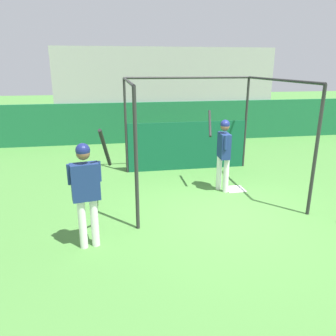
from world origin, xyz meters
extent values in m
plane|color=#477F38|center=(0.00, 0.00, 0.00)|extent=(60.00, 60.00, 0.00)
cube|color=#196038|center=(0.00, 6.98, 0.79)|extent=(24.00, 0.12, 1.58)
cube|color=#9E9E99|center=(0.00, 9.04, 1.82)|extent=(8.70, 4.00, 3.63)
cube|color=navy|center=(-3.58, 7.44, 1.63)|extent=(0.45, 0.40, 0.10)
cube|color=navy|center=(-3.58, 7.62, 1.86)|extent=(0.45, 0.06, 0.40)
cube|color=navy|center=(-3.03, 7.44, 1.63)|extent=(0.45, 0.40, 0.10)
cube|color=navy|center=(-3.03, 7.62, 1.86)|extent=(0.45, 0.06, 0.40)
cube|color=navy|center=(-2.48, 7.44, 1.63)|extent=(0.45, 0.40, 0.10)
cube|color=navy|center=(-2.48, 7.62, 1.86)|extent=(0.45, 0.06, 0.40)
cube|color=navy|center=(-1.92, 7.44, 1.63)|extent=(0.45, 0.40, 0.10)
cube|color=navy|center=(-1.92, 7.62, 1.86)|extent=(0.45, 0.06, 0.40)
cube|color=navy|center=(-1.38, 7.44, 1.63)|extent=(0.45, 0.40, 0.10)
cube|color=navy|center=(-1.38, 7.62, 1.86)|extent=(0.45, 0.06, 0.40)
cube|color=navy|center=(-0.83, 7.44, 1.63)|extent=(0.45, 0.40, 0.10)
cube|color=navy|center=(-0.83, 7.62, 1.86)|extent=(0.45, 0.06, 0.40)
cube|color=navy|center=(-0.27, 7.44, 1.63)|extent=(0.45, 0.40, 0.10)
cube|color=navy|center=(-0.27, 7.62, 1.86)|extent=(0.45, 0.06, 0.40)
cube|color=navy|center=(0.28, 7.44, 1.63)|extent=(0.45, 0.40, 0.10)
cube|color=navy|center=(0.28, 7.62, 1.86)|extent=(0.45, 0.06, 0.40)
cube|color=navy|center=(0.83, 7.44, 1.63)|extent=(0.45, 0.40, 0.10)
cube|color=navy|center=(0.83, 7.62, 1.86)|extent=(0.45, 0.06, 0.40)
cube|color=navy|center=(1.38, 7.44, 1.63)|extent=(0.45, 0.40, 0.10)
cube|color=navy|center=(1.38, 7.62, 1.86)|extent=(0.45, 0.06, 0.40)
cube|color=navy|center=(1.92, 7.44, 1.63)|extent=(0.45, 0.40, 0.10)
cube|color=navy|center=(1.92, 7.62, 1.86)|extent=(0.45, 0.06, 0.40)
cube|color=navy|center=(2.48, 7.44, 1.63)|extent=(0.45, 0.40, 0.10)
cube|color=navy|center=(2.48, 7.62, 1.86)|extent=(0.45, 0.06, 0.40)
cube|color=navy|center=(3.03, 7.44, 1.63)|extent=(0.45, 0.40, 0.10)
cube|color=navy|center=(3.03, 7.62, 1.86)|extent=(0.45, 0.06, 0.40)
cube|color=navy|center=(3.58, 7.44, 1.63)|extent=(0.45, 0.40, 0.10)
cube|color=navy|center=(3.58, 7.62, 1.86)|extent=(0.45, 0.06, 0.40)
cube|color=navy|center=(-3.58, 8.24, 2.03)|extent=(0.45, 0.40, 0.10)
cube|color=navy|center=(-3.58, 8.42, 2.26)|extent=(0.45, 0.06, 0.40)
cube|color=navy|center=(-3.03, 8.24, 2.03)|extent=(0.45, 0.40, 0.10)
cube|color=navy|center=(-3.03, 8.42, 2.26)|extent=(0.45, 0.06, 0.40)
cube|color=navy|center=(-2.48, 8.24, 2.03)|extent=(0.45, 0.40, 0.10)
cube|color=navy|center=(-2.48, 8.42, 2.26)|extent=(0.45, 0.06, 0.40)
cube|color=navy|center=(-1.92, 8.24, 2.03)|extent=(0.45, 0.40, 0.10)
cube|color=navy|center=(-1.92, 8.42, 2.26)|extent=(0.45, 0.06, 0.40)
cube|color=navy|center=(-1.38, 8.24, 2.03)|extent=(0.45, 0.40, 0.10)
cube|color=navy|center=(-1.38, 8.42, 2.26)|extent=(0.45, 0.06, 0.40)
cube|color=navy|center=(-0.83, 8.24, 2.03)|extent=(0.45, 0.40, 0.10)
cube|color=navy|center=(-0.83, 8.42, 2.26)|extent=(0.45, 0.06, 0.40)
cube|color=navy|center=(-0.27, 8.24, 2.03)|extent=(0.45, 0.40, 0.10)
cube|color=navy|center=(-0.27, 8.42, 2.26)|extent=(0.45, 0.06, 0.40)
cube|color=navy|center=(0.28, 8.24, 2.03)|extent=(0.45, 0.40, 0.10)
cube|color=navy|center=(0.28, 8.42, 2.26)|extent=(0.45, 0.06, 0.40)
cube|color=navy|center=(0.83, 8.24, 2.03)|extent=(0.45, 0.40, 0.10)
cube|color=navy|center=(0.83, 8.42, 2.26)|extent=(0.45, 0.06, 0.40)
cube|color=navy|center=(1.38, 8.24, 2.03)|extent=(0.45, 0.40, 0.10)
cube|color=navy|center=(1.38, 8.42, 2.26)|extent=(0.45, 0.06, 0.40)
cube|color=navy|center=(1.92, 8.24, 2.03)|extent=(0.45, 0.40, 0.10)
cube|color=navy|center=(1.92, 8.42, 2.26)|extent=(0.45, 0.06, 0.40)
cube|color=navy|center=(2.48, 8.24, 2.03)|extent=(0.45, 0.40, 0.10)
cube|color=navy|center=(2.48, 8.42, 2.26)|extent=(0.45, 0.06, 0.40)
cube|color=navy|center=(3.03, 8.24, 2.03)|extent=(0.45, 0.40, 0.10)
cube|color=navy|center=(3.03, 8.42, 2.26)|extent=(0.45, 0.06, 0.40)
cube|color=navy|center=(3.58, 8.24, 2.03)|extent=(0.45, 0.40, 0.10)
cube|color=navy|center=(3.58, 8.42, 2.26)|extent=(0.45, 0.06, 0.40)
cube|color=navy|center=(-3.58, 9.04, 2.43)|extent=(0.45, 0.40, 0.10)
cube|color=navy|center=(-3.58, 9.22, 2.66)|extent=(0.45, 0.06, 0.40)
cube|color=navy|center=(-3.03, 9.04, 2.43)|extent=(0.45, 0.40, 0.10)
cube|color=navy|center=(-3.03, 9.22, 2.66)|extent=(0.45, 0.06, 0.40)
cube|color=navy|center=(-2.48, 9.04, 2.43)|extent=(0.45, 0.40, 0.10)
cube|color=navy|center=(-2.48, 9.22, 2.66)|extent=(0.45, 0.06, 0.40)
cube|color=navy|center=(-1.92, 9.04, 2.43)|extent=(0.45, 0.40, 0.10)
cube|color=navy|center=(-1.92, 9.22, 2.66)|extent=(0.45, 0.06, 0.40)
cube|color=navy|center=(-1.38, 9.04, 2.43)|extent=(0.45, 0.40, 0.10)
cube|color=navy|center=(-1.38, 9.22, 2.66)|extent=(0.45, 0.06, 0.40)
cube|color=navy|center=(-0.83, 9.04, 2.43)|extent=(0.45, 0.40, 0.10)
cube|color=navy|center=(-0.83, 9.22, 2.66)|extent=(0.45, 0.06, 0.40)
cube|color=navy|center=(-0.27, 9.04, 2.43)|extent=(0.45, 0.40, 0.10)
cube|color=navy|center=(-0.27, 9.22, 2.66)|extent=(0.45, 0.06, 0.40)
cube|color=navy|center=(0.28, 9.04, 2.43)|extent=(0.45, 0.40, 0.10)
cube|color=navy|center=(0.28, 9.22, 2.66)|extent=(0.45, 0.06, 0.40)
cube|color=navy|center=(0.83, 9.04, 2.43)|extent=(0.45, 0.40, 0.10)
cube|color=navy|center=(0.83, 9.22, 2.66)|extent=(0.45, 0.06, 0.40)
cube|color=navy|center=(1.38, 9.04, 2.43)|extent=(0.45, 0.40, 0.10)
cube|color=navy|center=(1.38, 9.22, 2.66)|extent=(0.45, 0.06, 0.40)
cube|color=navy|center=(1.92, 9.04, 2.43)|extent=(0.45, 0.40, 0.10)
cube|color=navy|center=(1.92, 9.22, 2.66)|extent=(0.45, 0.06, 0.40)
cube|color=navy|center=(2.48, 9.04, 2.43)|extent=(0.45, 0.40, 0.10)
cube|color=navy|center=(2.48, 9.22, 2.66)|extent=(0.45, 0.06, 0.40)
cube|color=navy|center=(3.03, 9.04, 2.43)|extent=(0.45, 0.40, 0.10)
cube|color=navy|center=(3.03, 9.22, 2.66)|extent=(0.45, 0.06, 0.40)
cube|color=navy|center=(3.58, 9.04, 2.43)|extent=(0.45, 0.40, 0.10)
cube|color=navy|center=(3.58, 9.22, 2.66)|extent=(0.45, 0.06, 0.40)
cube|color=navy|center=(-3.58, 9.84, 2.83)|extent=(0.45, 0.40, 0.10)
cube|color=navy|center=(-3.58, 10.02, 3.06)|extent=(0.45, 0.06, 0.40)
cube|color=navy|center=(-3.03, 9.84, 2.83)|extent=(0.45, 0.40, 0.10)
cube|color=navy|center=(-3.03, 10.02, 3.06)|extent=(0.45, 0.06, 0.40)
cube|color=navy|center=(-2.48, 9.84, 2.83)|extent=(0.45, 0.40, 0.10)
cube|color=navy|center=(-2.48, 10.02, 3.06)|extent=(0.45, 0.06, 0.40)
cube|color=navy|center=(-1.92, 9.84, 2.83)|extent=(0.45, 0.40, 0.10)
cube|color=navy|center=(-1.92, 10.02, 3.06)|extent=(0.45, 0.06, 0.40)
cube|color=navy|center=(-1.38, 9.84, 2.83)|extent=(0.45, 0.40, 0.10)
cube|color=navy|center=(-1.38, 10.02, 3.06)|extent=(0.45, 0.06, 0.40)
cube|color=navy|center=(-0.83, 9.84, 2.83)|extent=(0.45, 0.40, 0.10)
cube|color=navy|center=(-0.83, 10.02, 3.06)|extent=(0.45, 0.06, 0.40)
cube|color=navy|center=(-0.27, 9.84, 2.83)|extent=(0.45, 0.40, 0.10)
cube|color=navy|center=(-0.27, 10.02, 3.06)|extent=(0.45, 0.06, 0.40)
cube|color=navy|center=(0.28, 9.84, 2.83)|extent=(0.45, 0.40, 0.10)
cube|color=navy|center=(0.28, 10.02, 3.06)|extent=(0.45, 0.06, 0.40)
cube|color=navy|center=(0.83, 9.84, 2.83)|extent=(0.45, 0.40, 0.10)
cube|color=navy|center=(0.83, 10.02, 3.06)|extent=(0.45, 0.06, 0.40)
cube|color=navy|center=(1.38, 9.84, 2.83)|extent=(0.45, 0.40, 0.10)
cube|color=navy|center=(1.38, 10.02, 3.06)|extent=(0.45, 0.06, 0.40)
cube|color=navy|center=(1.92, 9.84, 2.83)|extent=(0.45, 0.40, 0.10)
cube|color=navy|center=(1.92, 10.02, 3.06)|extent=(0.45, 0.06, 0.40)
cube|color=navy|center=(2.48, 9.84, 2.83)|extent=(0.45, 0.40, 0.10)
cube|color=navy|center=(2.48, 10.02, 3.06)|extent=(0.45, 0.06, 0.40)
cube|color=navy|center=(3.03, 9.84, 2.83)|extent=(0.45, 0.40, 0.10)
cube|color=navy|center=(3.03, 10.02, 3.06)|extent=(0.45, 0.06, 0.40)
cube|color=navy|center=(3.58, 9.84, 2.83)|extent=(0.45, 0.40, 0.10)
cube|color=navy|center=(3.58, 10.02, 3.06)|extent=(0.45, 0.06, 0.40)
cube|color=navy|center=(-3.58, 10.64, 3.23)|extent=(0.45, 0.40, 0.10)
cube|color=navy|center=(-3.58, 10.82, 3.46)|extent=(0.45, 0.06, 0.40)
cube|color=navy|center=(-3.03, 10.64, 3.23)|extent=(0.45, 0.40, 0.10)
cube|color=navy|center=(-3.03, 10.82, 3.46)|extent=(0.45, 0.06, 0.40)
cube|color=navy|center=(-2.48, 10.64, 3.23)|extent=(0.45, 0.40, 0.10)
cube|color=navy|center=(-2.48, 10.82, 3.46)|extent=(0.45, 0.06, 0.40)
cube|color=navy|center=(-1.92, 10.64, 3.23)|extent=(0.45, 0.40, 0.10)
cube|color=navy|center=(-1.92, 10.82, 3.46)|extent=(0.45, 0.06, 0.40)
cube|color=navy|center=(-1.38, 10.64, 3.23)|extent=(0.45, 0.40, 0.10)
cube|color=navy|center=(-1.38, 10.82, 3.46)|extent=(0.45, 0.06, 0.40)
cube|color=navy|center=(-0.83, 10.64, 3.23)|extent=(0.45, 0.40, 0.10)
cube|color=navy|center=(-0.83, 10.82, 3.46)|extent=(0.45, 0.06, 0.40)
cube|color=navy|center=(-0.27, 10.64, 3.23)|extent=(0.45, 0.40, 0.10)
cube|color=navy|center=(-0.27, 10.82, 3.46)|extent=(0.45, 0.06, 0.40)
cube|color=navy|center=(0.28, 10.64, 3.23)|extent=(0.45, 0.40, 0.10)
cube|color=navy|center=(0.28, 10.82, 3.46)|extent=(0.45, 0.06, 0.40)
cube|color=navy|center=(0.83, 10.64, 3.23)|extent=(0.45, 0.40, 0.10)
cube|color=navy|center=(0.83, 10.82, 3.46)|extent=(0.45, 0.06, 0.40)
cube|color=navy|center=(1.38, 10.64, 3.23)|extent=(0.45, 0.40, 0.10)
cube|color=navy|center=(1.38, 10.82, 3.46)|extent=(0.45, 0.06, 0.40)
cube|color=navy|center=(1.92, 10.64, 3.23)|extent=(0.45, 0.40, 0.10)
cube|color=navy|center=(1.92, 10.82, 3.46)|extent=(0.45, 0.06, 0.40)
cube|color=navy|center=(2.48, 10.64, 3.23)|extent=(0.45, 0.40, 0.10)
cube|color=navy|center=(2.48, 10.82, 3.46)|extent=(0.45, 0.06, 0.40)
cube|color=navy|center=(3.03, 10.64, 3.23)|extent=(0.45, 0.40, 0.10)
cube|color=navy|center=(3.03, 10.82, 3.46)|extent=(0.45, 0.06, 0.40)
cube|color=navy|center=(3.58, 10.64, 3.23)|extent=(0.45, 0.40, 0.10)
cube|color=navy|center=(3.58, 10.82, 3.46)|extent=(0.45, 0.06, 0.40)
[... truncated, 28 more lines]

